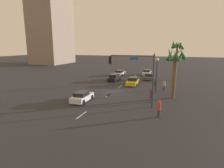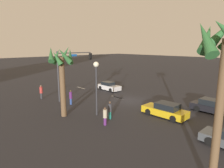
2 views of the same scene
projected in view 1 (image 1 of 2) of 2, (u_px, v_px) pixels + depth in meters
ground_plane at (113, 92)px, 29.93m from camera, size 220.00×220.00×0.00m
lane_stripe_0 at (135, 75)px, 46.63m from camera, size 1.86×0.14×0.01m
lane_stripe_1 at (131, 79)px, 41.99m from camera, size 1.88×0.14×0.01m
lane_stripe_2 at (120, 87)px, 33.64m from camera, size 2.16×0.14×0.01m
lane_stripe_3 at (108, 95)px, 27.82m from camera, size 2.20×0.14×0.01m
lane_stripe_4 at (109, 95)px, 28.03m from camera, size 1.88×0.14×0.01m
lane_stripe_5 at (82, 115)px, 19.80m from camera, size 2.24×0.14×0.01m
car_0 at (133, 81)px, 35.23m from camera, size 4.60×1.95×1.43m
car_1 at (147, 72)px, 47.25m from camera, size 4.55×1.90×1.36m
car_2 at (114, 78)px, 39.47m from camera, size 4.71×1.94×1.44m
car_3 at (120, 73)px, 46.91m from camera, size 4.12×2.05×1.30m
car_4 at (149, 77)px, 40.98m from camera, size 4.39×1.95×1.30m
car_5 at (82, 97)px, 24.60m from camera, size 4.01×1.84×1.35m
traffic_signal at (138, 71)px, 21.98m from camera, size 0.41×5.65×6.43m
streetlamp at (157, 68)px, 28.32m from camera, size 0.56×0.56×5.56m
pedestrian_0 at (164, 85)px, 30.96m from camera, size 0.44×0.44×1.67m
pedestrian_1 at (151, 95)px, 24.20m from camera, size 0.36×0.36×1.80m
pedestrian_2 at (159, 108)px, 19.02m from camera, size 0.53×0.53×1.86m
pedestrian_3 at (155, 85)px, 30.61m from camera, size 0.43×0.43×1.77m
palm_tree_0 at (177, 49)px, 38.32m from camera, size 2.64×2.79×8.56m
palm_tree_1 at (175, 63)px, 25.28m from camera, size 2.59×2.86×7.16m
building_1 at (51, 22)px, 75.88m from camera, size 15.94×12.78×34.29m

